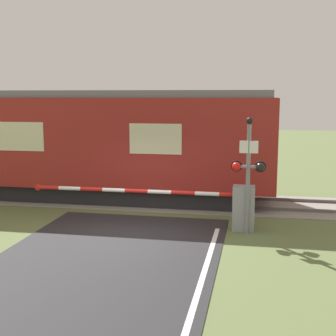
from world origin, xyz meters
TOP-DOWN VIEW (x-y plane):
  - ground_plane at (0.00, 0.00)m, footprint 80.00×80.00m
  - track_bed at (0.00, 4.13)m, footprint 36.00×3.20m
  - train at (-4.49, 4.13)m, footprint 16.89×2.80m
  - crossing_barrier at (2.45, 1.07)m, footprint 6.50×0.44m
  - signal_post at (3.12, 0.80)m, footprint 0.93×0.26m

SIDE VIEW (x-z plane):
  - ground_plane at x=0.00m, z-range 0.00..0.00m
  - track_bed at x=0.00m, z-range -0.04..0.09m
  - crossing_barrier at x=2.45m, z-range 0.07..1.32m
  - signal_post at x=3.12m, z-range 0.22..3.36m
  - train at x=-4.49m, z-range 0.05..3.91m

